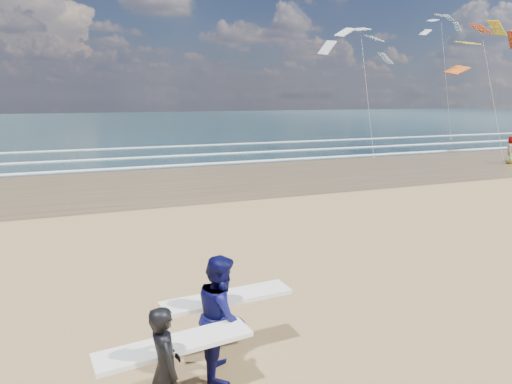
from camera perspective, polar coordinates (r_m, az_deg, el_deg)
name	(u,v)px	position (r m, az deg, el deg)	size (l,w,h in m)	color
wet_sand_strip	(426,163)	(32.17, 20.45, 3.36)	(220.00, 12.00, 0.01)	#4D3E29
ocean	(209,121)	(80.76, -5.89, 8.77)	(220.00, 100.00, 0.02)	#182F34
foam_breakers	(344,147)	(40.22, 10.93, 5.54)	(220.00, 11.70, 0.05)	white
surfer_near	(167,365)	(6.56, -11.08, -20.48)	(2.25, 1.08, 1.76)	black
surfer_far	(222,314)	(7.51, -4.25, -14.96)	(2.23, 1.25, 1.97)	#0C0C43
beachgoer_0	(511,150)	(34.29, 29.26, 4.61)	(0.89, 0.58, 1.82)	#453E32
kite_0	(488,70)	(37.35, 27.00, 13.45)	(6.89, 4.86, 10.48)	slate
kite_1	(365,73)	(36.31, 13.46, 14.29)	(6.34, 4.80, 10.63)	slate
kite_5	(445,68)	(53.41, 22.55, 14.14)	(5.09, 4.66, 13.76)	slate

